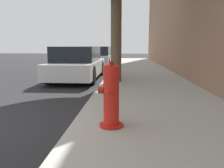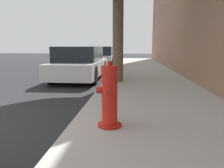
{
  "view_description": "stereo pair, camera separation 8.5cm",
  "coord_description": "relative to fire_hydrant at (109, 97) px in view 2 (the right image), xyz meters",
  "views": [
    {
      "loc": [
        2.98,
        -2.82,
        1.31
      ],
      "look_at": [
        2.68,
        1.49,
        0.58
      ],
      "focal_mm": 35.0,
      "sensor_mm": 36.0,
      "label": 1
    },
    {
      "loc": [
        3.06,
        -2.81,
        1.31
      ],
      "look_at": [
        2.68,
        1.49,
        0.58
      ],
      "focal_mm": 35.0,
      "sensor_mm": 36.0,
      "label": 2
    }
  ],
  "objects": [
    {
      "name": "sidewalk_slab",
      "position": [
        0.88,
        -0.29,
        -0.51
      ],
      "size": [
        3.0,
        40.0,
        0.14
      ],
      "color": "#A8A59E",
      "rests_on": "ground_plane"
    },
    {
      "name": "parked_car_near",
      "position": [
        -1.76,
        5.64,
        0.06
      ],
      "size": [
        1.74,
        4.27,
        1.32
      ],
      "color": "silver",
      "rests_on": "ground_plane"
    },
    {
      "name": "parked_car_mid",
      "position": [
        -1.79,
        11.8,
        0.05
      ],
      "size": [
        1.83,
        3.96,
        1.33
      ],
      "color": "#B7B7BC",
      "rests_on": "ground_plane"
    },
    {
      "name": "fire_hydrant",
      "position": [
        0.0,
        0.0,
        0.0
      ],
      "size": [
        0.37,
        0.36,
        0.97
      ],
      "color": "red",
      "rests_on": "sidewalk_slab"
    }
  ]
}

